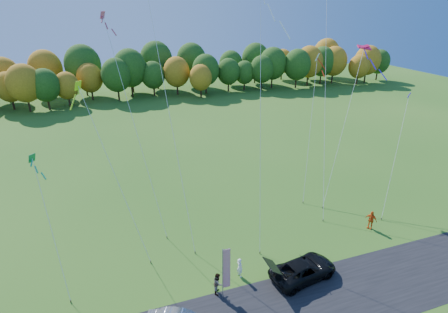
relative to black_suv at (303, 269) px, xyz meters
name	(u,v)px	position (x,y,z in m)	size (l,w,h in m)	color
ground	(250,273)	(-3.46, 1.62, -0.71)	(160.00, 160.00, 0.00)	#275B18
tree_line	(148,98)	(-3.46, 56.62, -0.71)	(116.00, 12.00, 10.00)	#1E4711
black_suv	(303,269)	(0.00, 0.00, 0.00)	(2.34, 5.08, 1.41)	black
person_tailgate_a	(240,267)	(-4.33, 1.63, 0.08)	(0.57, 0.37, 1.56)	white
person_tailgate_b	(218,283)	(-6.32, 0.66, 0.10)	(0.78, 0.61, 1.61)	gray
person_east	(371,220)	(8.82, 3.38, 0.17)	(1.02, 0.43, 1.74)	#EF5816
feather_flag	(226,268)	(-5.99, 0.00, 1.84)	(0.55, 0.07, 4.17)	#999999
kite_delta_blue	(159,56)	(-7.66, 10.85, 13.97)	(3.11, 12.12, 29.59)	#4C3F33
kite_parafoil_orange	(325,78)	(8.46, 11.99, 11.05)	(7.63, 13.25, 23.91)	#4C3F33
kite_delta_red	(261,113)	(-0.39, 7.55, 9.65)	(4.37, 9.17, 21.30)	#4C3F33
kite_parafoil_rainbow	(344,125)	(10.25, 10.50, 6.58)	(8.46, 6.37, 14.85)	#4C3F33
kite_diamond_yellow	(114,173)	(-12.07, 8.55, 5.73)	(4.15, 7.38, 13.38)	#4C3F33
kite_diamond_green	(50,226)	(-16.71, 5.97, 3.63)	(2.05, 6.41, 9.05)	#4C3F33
kite_diamond_white	(310,128)	(7.41, 12.08, 6.05)	(4.58, 6.71, 14.02)	#4C3F33
kite_diamond_pink	(136,129)	(-9.93, 11.17, 8.19)	(3.28, 7.13, 18.14)	#4C3F33
kite_diamond_blue_low	(396,155)	(13.45, 6.50, 4.46)	(5.85, 5.33, 10.71)	#4C3F33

